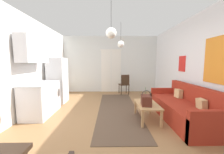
{
  "coord_description": "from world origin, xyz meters",
  "views": [
    {
      "loc": [
        -0.01,
        -3.15,
        1.43
      ],
      "look_at": [
        0.05,
        1.18,
        0.97
      ],
      "focal_mm": 21.2,
      "sensor_mm": 36.0,
      "label": 1
    }
  ],
  "objects": [
    {
      "name": "wall_right",
      "position": [
        2.32,
        -0.0,
        1.37
      ],
      "size": [
        0.12,
        6.98,
        2.73
      ],
      "color": "silver",
      "rests_on": "ground_plane"
    },
    {
      "name": "kitchen_counter",
      "position": [
        -1.95,
        0.46,
        0.8
      ],
      "size": [
        0.64,
        1.19,
        2.13
      ],
      "color": "silver",
      "rests_on": "ground_plane"
    },
    {
      "name": "accent_chair",
      "position": [
        0.64,
        2.79,
        0.51
      ],
      "size": [
        0.5,
        0.48,
        0.91
      ],
      "rotation": [
        0.0,
        0.0,
        3.36
      ],
      "color": "#382619",
      "rests_on": "ground_plane"
    },
    {
      "name": "handbag",
      "position": [
        0.85,
        -0.09,
        0.55
      ],
      "size": [
        0.26,
        0.35,
        0.36
      ],
      "color": "#512319",
      "rests_on": "coffee_table"
    },
    {
      "name": "couch",
      "position": [
        1.83,
        0.04,
        0.29
      ],
      "size": [
        0.83,
        2.13,
        0.87
      ],
      "color": "maroon",
      "rests_on": "ground_plane"
    },
    {
      "name": "wall_left",
      "position": [
        -2.32,
        0.0,
        1.36
      ],
      "size": [
        0.12,
        6.98,
        2.73
      ],
      "color": "white",
      "rests_on": "ground_plane"
    },
    {
      "name": "pendant_lamp_near",
      "position": [
        0.01,
        -0.26,
        2.06
      ],
      "size": [
        0.23,
        0.23,
        0.78
      ],
      "color": "black"
    },
    {
      "name": "bamboo_vase",
      "position": [
        0.89,
        0.12,
        0.52
      ],
      "size": [
        0.07,
        0.07,
        0.39
      ],
      "color": "beige",
      "rests_on": "coffee_table"
    },
    {
      "name": "refrigerator",
      "position": [
        -1.9,
        1.62,
        0.81
      ],
      "size": [
        0.59,
        0.62,
        1.61
      ],
      "color": "white",
      "rests_on": "ground_plane"
    },
    {
      "name": "ground_plane",
      "position": [
        0.0,
        0.0,
        -0.05
      ],
      "size": [
        5.13,
        7.38,
        0.1
      ],
      "primitive_type": "cube",
      "color": "#996D44"
    },
    {
      "name": "wall_back",
      "position": [
        0.0,
        3.44,
        1.35
      ],
      "size": [
        4.73,
        0.13,
        2.73
      ],
      "color": "silver",
      "rests_on": "ground_plane"
    },
    {
      "name": "pendant_lamp_far",
      "position": [
        0.34,
        1.21,
        2.04
      ],
      "size": [
        0.21,
        0.21,
        0.79
      ],
      "color": "black"
    },
    {
      "name": "area_rug",
      "position": [
        0.23,
        0.84,
        0.01
      ],
      "size": [
        1.17,
        3.73,
        0.01
      ],
      "primitive_type": "cube",
      "color": "brown",
      "rests_on": "ground_plane"
    },
    {
      "name": "coffee_table",
      "position": [
        0.91,
        0.04,
        0.37
      ],
      "size": [
        0.5,
        0.9,
        0.43
      ],
      "color": "tan",
      "rests_on": "ground_plane"
    }
  ]
}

